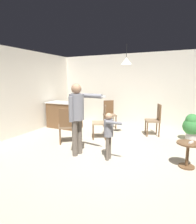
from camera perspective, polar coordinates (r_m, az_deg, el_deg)
name	(u,v)px	position (r m, az deg, el deg)	size (l,w,h in m)	color
ground	(105,158)	(4.35, 2.13, -13.90)	(7.68, 7.68, 0.00)	#B2A893
wall_back	(140,91)	(7.05, 12.60, 6.32)	(6.40, 0.10, 2.70)	silver
wall_left	(3,94)	(6.02, -27.10, 4.94)	(0.10, 6.40, 2.70)	silver
kitchen_counter	(64,115)	(6.98, -10.25, -0.86)	(1.26, 0.66, 0.95)	brown
side_table_by_couch	(188,152)	(4.22, 25.73, -10.90)	(0.44, 0.44, 0.52)	brown
person_adult	(77,112)	(4.27, -6.38, 0.14)	(0.85, 0.48, 1.67)	#60564C
person_child	(109,131)	(4.07, 3.38, -5.81)	(0.55, 0.32, 1.05)	#60564C
dining_chair_by_counter	(155,118)	(6.15, 17.03, -1.91)	(0.54, 0.54, 1.00)	brown
dining_chair_near_wall	(66,124)	(5.21, -9.68, -3.69)	(0.59, 0.59, 1.00)	brown
dining_chair_centre_back	(102,121)	(5.59, 1.11, -2.62)	(0.57, 0.57, 1.00)	brown
dining_chair_spare	(109,113)	(6.90, 3.49, -0.27)	(0.59, 0.59, 1.00)	brown
potted_plant_corner	(192,126)	(6.08, 26.77, -3.79)	(0.51, 0.51, 0.78)	#B7B2AD
spare_remote_on_table	(191,142)	(4.13, 26.57, -8.31)	(0.04, 0.13, 0.04)	white
ceiling_light_pendant	(126,61)	(5.30, 8.68, 15.12)	(0.32, 0.32, 0.55)	silver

